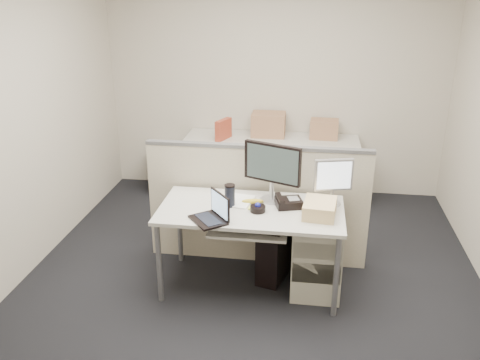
% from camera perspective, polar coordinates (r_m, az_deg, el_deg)
% --- Properties ---
extents(floor, '(4.00, 4.50, 0.01)m').
position_cam_1_polar(floor, '(4.50, 1.18, -11.73)').
color(floor, black).
rests_on(floor, ground).
extents(wall_back, '(4.00, 0.02, 2.70)m').
position_cam_1_polar(wall_back, '(6.10, 3.96, 11.02)').
color(wall_back, '#B6AD9D').
rests_on(wall_back, ground).
extents(wall_front, '(4.00, 0.02, 2.70)m').
position_cam_1_polar(wall_front, '(1.91, -7.20, -14.46)').
color(wall_front, '#B6AD9D').
rests_on(wall_front, ground).
extents(wall_left, '(0.02, 4.50, 2.70)m').
position_cam_1_polar(wall_left, '(4.60, -24.37, 5.62)').
color(wall_left, '#B6AD9D').
rests_on(wall_left, ground).
extents(desk, '(1.50, 0.75, 0.73)m').
position_cam_1_polar(desk, '(4.17, 1.25, -4.02)').
color(desk, beige).
rests_on(desk, floor).
extents(keyboard_tray, '(0.62, 0.32, 0.02)m').
position_cam_1_polar(keyboard_tray, '(4.03, 0.93, -5.69)').
color(keyboard_tray, beige).
rests_on(keyboard_tray, desk).
extents(drawer_pedestal, '(0.40, 0.55, 0.65)m').
position_cam_1_polar(drawer_pedestal, '(4.35, 8.59, -8.18)').
color(drawer_pedestal, '#B8B59E').
rests_on(drawer_pedestal, floor).
extents(cubicle_partition, '(2.00, 0.06, 1.10)m').
position_cam_1_polar(cubicle_partition, '(4.62, 1.92, -2.93)').
color(cubicle_partition, '#B9AA94').
rests_on(cubicle_partition, floor).
extents(back_counter, '(2.00, 0.60, 0.72)m').
position_cam_1_polar(back_counter, '(6.06, 3.48, 1.22)').
color(back_counter, '#B8B59E').
rests_on(back_counter, floor).
extents(monitor_main, '(0.54, 0.36, 0.50)m').
position_cam_1_polar(monitor_main, '(4.19, 3.62, 0.81)').
color(monitor_main, black).
rests_on(monitor_main, desk).
extents(monitor_small, '(0.35, 0.23, 0.39)m').
position_cam_1_polar(monitor_small, '(4.21, 10.40, -0.27)').
color(monitor_small, '#B7B7BC').
rests_on(monitor_small, desk).
extents(laptop, '(0.35, 0.36, 0.21)m').
position_cam_1_polar(laptop, '(3.89, -3.64, -3.21)').
color(laptop, black).
rests_on(laptop, desk).
extents(trackball, '(0.14, 0.14, 0.05)m').
position_cam_1_polar(trackball, '(4.08, 2.01, -3.24)').
color(trackball, black).
rests_on(trackball, desk).
extents(desk_phone, '(0.25, 0.22, 0.07)m').
position_cam_1_polar(desk_phone, '(4.18, 5.49, -2.57)').
color(desk_phone, black).
rests_on(desk_phone, desk).
extents(paper_stack, '(0.26, 0.31, 0.01)m').
position_cam_1_polar(paper_stack, '(4.26, -0.15, -2.36)').
color(paper_stack, white).
rests_on(paper_stack, desk).
extents(sticky_pad, '(0.08, 0.08, 0.01)m').
position_cam_1_polar(sticky_pad, '(4.13, 1.52, -3.15)').
color(sticky_pad, '#FBFF4F').
rests_on(sticky_pad, desk).
extents(travel_mug, '(0.09, 0.09, 0.18)m').
position_cam_1_polar(travel_mug, '(4.14, -1.15, -1.83)').
color(travel_mug, black).
rests_on(travel_mug, desk).
extents(banana, '(0.19, 0.07, 0.04)m').
position_cam_1_polar(banana, '(4.22, 1.43, -2.39)').
color(banana, gold).
rests_on(banana, desk).
extents(cellphone, '(0.07, 0.11, 0.01)m').
position_cam_1_polar(cellphone, '(4.31, 2.91, -2.09)').
color(cellphone, black).
rests_on(cellphone, desk).
extents(manila_folders, '(0.28, 0.34, 0.12)m').
position_cam_1_polar(manila_folders, '(4.05, 8.94, -3.17)').
color(manila_folders, beige).
rests_on(manila_folders, desk).
extents(keyboard, '(0.49, 0.27, 0.03)m').
position_cam_1_polar(keyboard, '(4.05, 1.71, -5.18)').
color(keyboard, black).
rests_on(keyboard, keyboard_tray).
extents(pc_tower_desk, '(0.32, 0.53, 0.46)m').
position_cam_1_polar(pc_tower_desk, '(4.53, 4.06, -8.03)').
color(pc_tower_desk, black).
rests_on(pc_tower_desk, floor).
extents(pc_tower_spare_dark, '(0.31, 0.50, 0.44)m').
position_cam_1_polar(pc_tower_spare_dark, '(6.47, -9.38, 1.00)').
color(pc_tower_spare_dark, black).
rests_on(pc_tower_spare_dark, floor).
extents(pc_tower_spare_silver, '(0.20, 0.49, 0.45)m').
position_cam_1_polar(pc_tower_spare_silver, '(6.42, -8.10, 0.98)').
color(pc_tower_spare_silver, '#B7B7BC').
rests_on(pc_tower_spare_silver, floor).
extents(cardboard_box_left, '(0.39, 0.30, 0.29)m').
position_cam_1_polar(cardboard_box_left, '(6.02, 3.21, 6.17)').
color(cardboard_box_left, '#A3744F').
rests_on(cardboard_box_left, back_counter).
extents(cardboard_box_right, '(0.33, 0.26, 0.23)m').
position_cam_1_polar(cardboard_box_right, '(6.01, 9.42, 5.58)').
color(cardboard_box_right, '#A3744F').
rests_on(cardboard_box_right, back_counter).
extents(red_binder, '(0.16, 0.27, 0.25)m').
position_cam_1_polar(red_binder, '(5.88, -1.88, 5.60)').
color(red_binder, '#A53D27').
rests_on(red_binder, back_counter).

